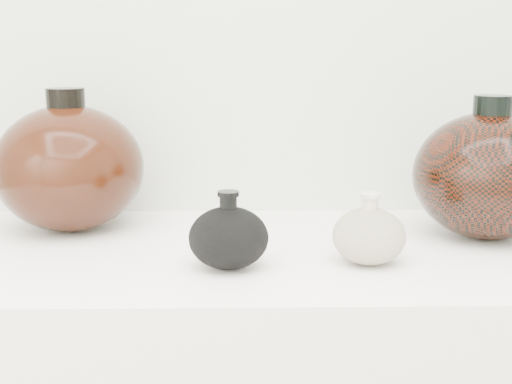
{
  "coord_description": "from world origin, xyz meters",
  "views": [
    {
      "loc": [
        -0.01,
        -0.09,
        1.2
      ],
      "look_at": [
        0.01,
        0.92,
        0.99
      ],
      "focal_mm": 50.0,
      "sensor_mm": 36.0,
      "label": 1
    }
  ],
  "objects_px": {
    "cream_gourd_vase": "(369,235)",
    "right_round_pot": "(488,175)",
    "black_gourd_vase": "(229,237)",
    "left_round_pot": "(69,167)"
  },
  "relations": [
    {
      "from": "black_gourd_vase",
      "to": "left_round_pot",
      "type": "distance_m",
      "value": 0.35
    },
    {
      "from": "cream_gourd_vase",
      "to": "left_round_pot",
      "type": "distance_m",
      "value": 0.51
    },
    {
      "from": "cream_gourd_vase",
      "to": "right_round_pot",
      "type": "height_order",
      "value": "right_round_pot"
    },
    {
      "from": "black_gourd_vase",
      "to": "right_round_pot",
      "type": "height_order",
      "value": "right_round_pot"
    },
    {
      "from": "cream_gourd_vase",
      "to": "right_round_pot",
      "type": "bearing_deg",
      "value": 32.98
    },
    {
      "from": "cream_gourd_vase",
      "to": "right_round_pot",
      "type": "distance_m",
      "value": 0.26
    },
    {
      "from": "right_round_pot",
      "to": "left_round_pot",
      "type": "bearing_deg",
      "value": 174.77
    },
    {
      "from": "right_round_pot",
      "to": "black_gourd_vase",
      "type": "bearing_deg",
      "value": -159.38
    },
    {
      "from": "black_gourd_vase",
      "to": "left_round_pot",
      "type": "relative_size",
      "value": 0.51
    },
    {
      "from": "right_round_pot",
      "to": "cream_gourd_vase",
      "type": "bearing_deg",
      "value": -147.02
    }
  ]
}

